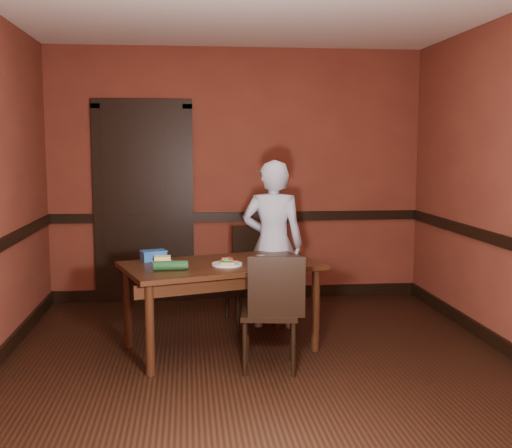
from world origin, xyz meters
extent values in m
cube|color=black|center=(0.00, 0.00, 0.00)|extent=(4.00, 4.50, 0.01)
cube|color=brown|center=(0.00, 2.25, 1.35)|extent=(4.00, 0.02, 2.70)
cube|color=brown|center=(0.00, -2.25, 1.35)|extent=(4.00, 0.02, 2.70)
cube|color=black|center=(0.00, 2.23, 0.90)|extent=(4.00, 0.03, 0.10)
cube|color=black|center=(0.00, 2.23, 0.06)|extent=(4.00, 0.03, 0.12)
cube|color=black|center=(1.99, 0.00, 0.06)|extent=(0.03, 4.50, 0.12)
cube|color=black|center=(-1.00, 2.21, 1.02)|extent=(0.85, 0.04, 2.05)
cube|color=black|center=(-1.48, 2.23, 1.02)|extent=(0.10, 0.06, 2.15)
cube|color=black|center=(-0.52, 2.23, 1.02)|extent=(0.10, 0.06, 2.15)
cube|color=black|center=(-1.00, 2.23, 2.10)|extent=(1.05, 0.06, 0.10)
cube|color=black|center=(-0.28, 0.46, 0.36)|extent=(1.73, 1.29, 0.72)
imported|color=silver|center=(0.24, 1.10, 0.77)|extent=(0.62, 0.46, 1.54)
cylinder|color=silver|center=(-0.23, 0.37, 0.72)|extent=(0.24, 0.24, 0.01)
cube|color=tan|center=(-0.23, 0.37, 0.74)|extent=(0.11, 0.10, 0.02)
ellipsoid|color=green|center=(-0.23, 0.37, 0.76)|extent=(0.10, 0.09, 0.02)
cylinder|color=#B90B1D|center=(-0.25, 0.39, 0.78)|extent=(0.04, 0.04, 0.01)
cylinder|color=#B90B1D|center=(-0.20, 0.36, 0.78)|extent=(0.04, 0.04, 0.01)
cylinder|color=#81B469|center=(-0.26, 0.35, 0.78)|extent=(0.03, 0.03, 0.01)
cylinder|color=#81B469|center=(-0.21, 0.40, 0.78)|extent=(0.03, 0.03, 0.01)
cylinder|color=#81B469|center=(-0.23, 0.37, 0.78)|extent=(0.03, 0.03, 0.01)
cylinder|color=#4C863F|center=(0.04, 0.34, 0.75)|extent=(0.06, 0.06, 0.07)
cylinder|color=beige|center=(0.04, 0.34, 0.79)|extent=(0.07, 0.07, 0.01)
cylinder|color=silver|center=(-0.75, 0.54, 0.72)|extent=(0.17, 0.17, 0.01)
cube|color=#EADB6B|center=(-0.75, 0.54, 0.75)|extent=(0.13, 0.09, 0.04)
cube|color=#235EB2|center=(-0.82, 0.64, 0.76)|extent=(0.23, 0.19, 0.08)
cube|color=#235EB2|center=(-0.82, 0.64, 0.80)|extent=(0.24, 0.20, 0.01)
cylinder|color=#153E1C|center=(-0.67, 0.21, 0.76)|extent=(0.27, 0.09, 0.07)
camera|label=1|loc=(-0.54, -4.65, 1.67)|focal=45.00mm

